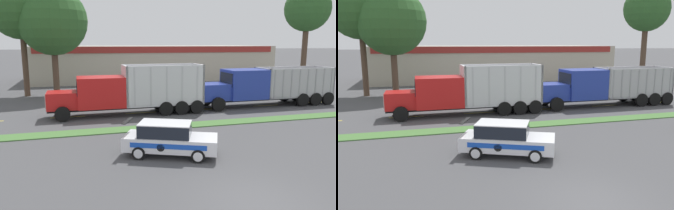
# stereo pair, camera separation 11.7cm
# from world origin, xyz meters

# --- Properties ---
(ground_plane) EXTENTS (600.00, 600.00, 0.00)m
(ground_plane) POSITION_xyz_m (0.00, 0.00, 0.00)
(ground_plane) COLOR #474749
(grass_verge) EXTENTS (120.00, 1.38, 0.06)m
(grass_verge) POSITION_xyz_m (0.00, 10.37, 0.03)
(grass_verge) COLOR #477538
(grass_verge) RESTS_ON ground_plane
(centre_line_3) EXTENTS (2.40, 0.14, 0.01)m
(centre_line_3) POSITION_xyz_m (-6.21, 15.06, 0.00)
(centre_line_3) COLOR yellow
(centre_line_3) RESTS_ON ground_plane
(centre_line_4) EXTENTS (2.40, 0.14, 0.01)m
(centre_line_4) POSITION_xyz_m (-0.81, 15.06, 0.00)
(centre_line_4) COLOR yellow
(centre_line_4) RESTS_ON ground_plane
(centre_line_5) EXTENTS (2.40, 0.14, 0.01)m
(centre_line_5) POSITION_xyz_m (4.59, 15.06, 0.00)
(centre_line_5) COLOR yellow
(centre_line_5) RESTS_ON ground_plane
(centre_line_6) EXTENTS (2.40, 0.14, 0.01)m
(centre_line_6) POSITION_xyz_m (9.99, 15.06, 0.00)
(centre_line_6) COLOR yellow
(centre_line_6) RESTS_ON ground_plane
(centre_line_7) EXTENTS (2.40, 0.14, 0.01)m
(centre_line_7) POSITION_xyz_m (15.39, 15.06, 0.00)
(centre_line_7) COLOR yellow
(centre_line_7) RESTS_ON ground_plane
(dump_truck_lead) EXTENTS (12.14, 2.85, 3.35)m
(dump_truck_lead) POSITION_xyz_m (8.88, 15.21, 1.60)
(dump_truck_lead) COLOR black
(dump_truck_lead) RESTS_ON ground_plane
(dump_truck_mid) EXTENTS (11.35, 2.71, 3.65)m
(dump_truck_mid) POSITION_xyz_m (-2.62, 14.84, 1.58)
(dump_truck_mid) COLOR black
(dump_truck_mid) RESTS_ON ground_plane
(rally_car) EXTENTS (4.68, 3.41, 1.62)m
(rally_car) POSITION_xyz_m (-1.46, 5.25, 0.81)
(rally_car) COLOR white
(rally_car) RESTS_ON ground_plane
(store_building_backdrop) EXTENTS (34.12, 12.10, 4.85)m
(store_building_backdrop) POSITION_xyz_m (5.81, 39.22, 2.43)
(store_building_backdrop) COLOR #BCB29E
(store_building_backdrop) RESTS_ON ground_plane
(tree_behind_left) EXTENTS (4.79, 4.79, 12.45)m
(tree_behind_left) POSITION_xyz_m (18.75, 21.75, 9.25)
(tree_behind_left) COLOR brown
(tree_behind_left) RESTS_ON ground_plane
(tree_behind_centre) EXTENTS (6.64, 6.64, 12.35)m
(tree_behind_centre) POSITION_xyz_m (-7.35, 25.26, 8.02)
(tree_behind_centre) COLOR brown
(tree_behind_centre) RESTS_ON ground_plane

